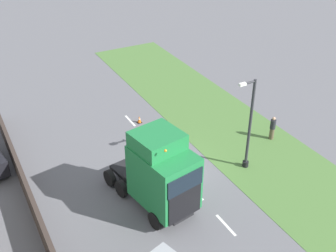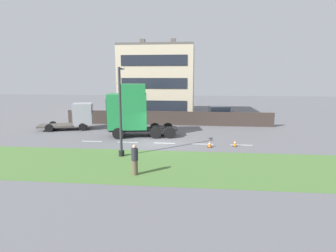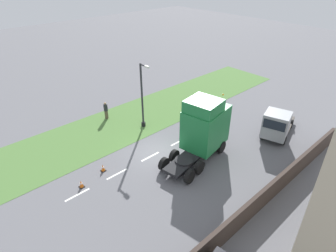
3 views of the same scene
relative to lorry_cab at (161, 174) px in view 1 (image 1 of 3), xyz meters
name	(u,v)px [view 1 (image 1 of 3)]	position (x,y,z in m)	size (l,w,h in m)	color
ground_plane	(175,169)	(-2.47, -2.81, -2.45)	(120.00, 120.00, 0.00)	slate
grass_verge	(249,145)	(-8.47, -2.81, -2.45)	(7.00, 44.00, 0.01)	#4C7538
lane_markings	(170,164)	(-2.47, -3.51, -2.45)	(0.16, 14.60, 0.00)	white
boundary_wall	(32,205)	(6.53, -2.81, -1.66)	(0.25, 24.00, 1.59)	#382D28
lorry_cab	(161,174)	(0.00, 0.00, 0.00)	(3.61, 6.70, 5.05)	black
lamp_post	(249,130)	(-6.62, -0.92, 0.32)	(1.32, 0.40, 6.22)	black
pedestrian	(272,128)	(-10.37, -2.72, -1.57)	(0.39, 0.39, 1.80)	brown
traffic_cone_lead	(157,130)	(-3.49, -7.27, -2.17)	(0.36, 0.36, 0.58)	black
traffic_cone_trailing	(139,119)	(-2.98, -9.32, -2.17)	(0.36, 0.36, 0.58)	black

